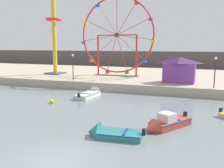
% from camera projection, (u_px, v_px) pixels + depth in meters
% --- Properties ---
extents(ground_plane, '(240.00, 240.00, 0.00)m').
position_uv_depth(ground_plane, '(57.00, 161.00, 12.67)').
color(ground_plane, slate).
extents(quay_promenade, '(110.00, 24.08, 1.08)m').
position_uv_depth(quay_promenade, '(157.00, 78.00, 41.38)').
color(quay_promenade, '#B7A88E').
rests_on(quay_promenade, ground_plane).
extents(distant_town_skyline, '(140.00, 3.00, 4.40)m').
position_uv_depth(distant_town_skyline, '(173.00, 60.00, 64.09)').
color(distant_town_skyline, '#564C47').
rests_on(distant_town_skyline, ground_plane).
extents(motorboat_faded_red, '(3.37, 4.21, 1.50)m').
position_uv_depth(motorboat_faded_red, '(164.00, 124.00, 17.57)').
color(motorboat_faded_red, '#B24238').
rests_on(motorboat_faded_red, ground_plane).
extents(motorboat_white_red_stripe, '(1.95, 4.79, 1.52)m').
position_uv_depth(motorboat_white_red_stripe, '(92.00, 94.00, 29.11)').
color(motorboat_white_red_stripe, silver).
rests_on(motorboat_white_red_stripe, ground_plane).
extents(motorboat_teal_painted, '(3.92, 1.82, 1.43)m').
position_uv_depth(motorboat_teal_painted, '(109.00, 133.00, 16.09)').
color(motorboat_teal_painted, teal).
rests_on(motorboat_teal_painted, ground_plane).
extents(ferris_wheel_red_frame, '(12.26, 1.20, 12.54)m').
position_uv_depth(ferris_wheel_red_frame, '(117.00, 36.00, 38.74)').
color(ferris_wheel_red_frame, red).
rests_on(ferris_wheel_red_frame, quay_promenade).
extents(drop_tower_yellow_tower, '(2.80, 2.80, 13.59)m').
position_uv_depth(drop_tower_yellow_tower, '(54.00, 35.00, 41.25)').
color(drop_tower_yellow_tower, gold).
rests_on(drop_tower_yellow_tower, quay_promenade).
extents(carnival_booth_purple_stall, '(4.54, 2.89, 3.39)m').
position_uv_depth(carnival_booth_purple_stall, '(179.00, 69.00, 32.03)').
color(carnival_booth_purple_stall, purple).
rests_on(carnival_booth_purple_stall, quay_promenade).
extents(promenade_lamp_near, '(0.32, 0.32, 3.60)m').
position_uv_depth(promenade_lamp_near, '(215.00, 68.00, 27.82)').
color(promenade_lamp_near, '#2D2D33').
rests_on(promenade_lamp_near, quay_promenade).
extents(promenade_lamp_far, '(0.32, 0.32, 3.69)m').
position_uv_depth(promenade_lamp_far, '(73.00, 63.00, 34.01)').
color(promenade_lamp_far, '#2D2D33').
rests_on(promenade_lamp_far, quay_promenade).
extents(mooring_buoy_orange, '(0.44, 0.44, 0.44)m').
position_uv_depth(mooring_buoy_orange, '(52.00, 101.00, 25.20)').
color(mooring_buoy_orange, yellow).
rests_on(mooring_buoy_orange, ground_plane).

